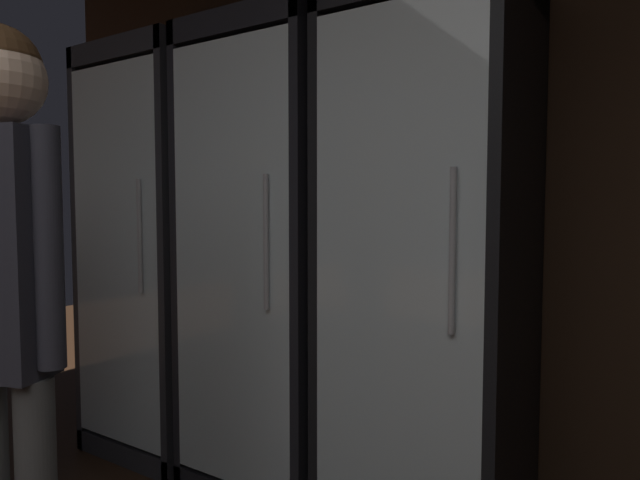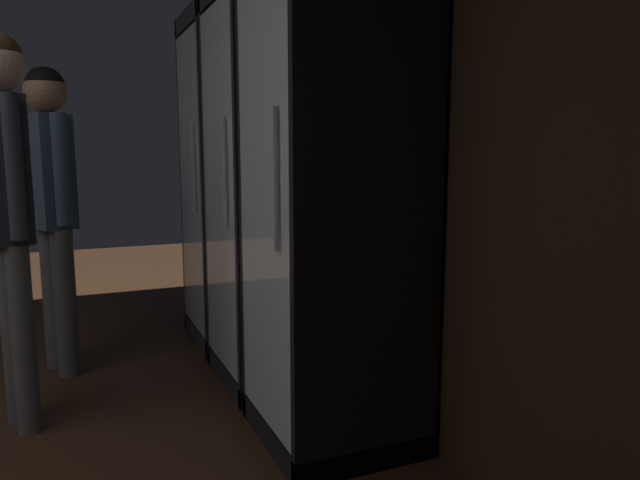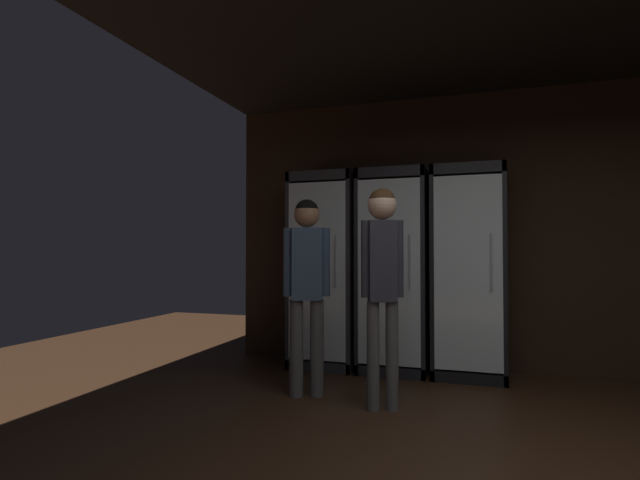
{
  "view_description": "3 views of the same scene",
  "coord_description": "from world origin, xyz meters",
  "views": [
    {
      "loc": [
        0.28,
        0.78,
        1.23
      ],
      "look_at": [
        -0.94,
        2.64,
        1.09
      ],
      "focal_mm": 31.3,
      "sensor_mm": 36.0,
      "label": 1
    },
    {
      "loc": [
        1.66,
        1.71,
        1.2
      ],
      "look_at": [
        -0.76,
        2.74,
        0.8
      ],
      "focal_mm": 33.44,
      "sensor_mm": 36.0,
      "label": 2
    },
    {
      "loc": [
        -0.44,
        -2.11,
        1.18
      ],
      "look_at": [
        -2.0,
        2.73,
        1.31
      ],
      "focal_mm": 27.01,
      "sensor_mm": 36.0,
      "label": 3
    }
  ],
  "objects": [
    {
      "name": "wall_back",
      "position": [
        0.0,
        3.03,
        1.4
      ],
      "size": [
        6.0,
        0.06,
        2.8
      ],
      "primitive_type": "cube",
      "color": "black",
      "rests_on": "ground"
    },
    {
      "name": "shopper_near",
      "position": [
        -1.76,
        1.64,
        0.99
      ],
      "size": [
        0.37,
        0.25,
        1.62
      ],
      "color": "#4C4C4C",
      "rests_on": "ground"
    },
    {
      "name": "cooler_center",
      "position": [
        -0.5,
        2.73,
        0.97
      ],
      "size": [
        0.67,
        0.61,
        1.99
      ],
      "color": "black",
      "rests_on": "ground"
    },
    {
      "name": "cooler_left",
      "position": [
        -1.21,
        2.73,
        0.98
      ],
      "size": [
        0.67,
        0.61,
        1.99
      ],
      "color": "black",
      "rests_on": "ground"
    },
    {
      "name": "shopper_far",
      "position": [
        -1.1,
        1.48,
        1.08
      ],
      "size": [
        0.31,
        0.22,
        1.66
      ],
      "color": "#4C4C4C",
      "rests_on": "ground"
    },
    {
      "name": "cooler_far_left",
      "position": [
        -1.92,
        2.73,
        0.98
      ],
      "size": [
        0.67,
        0.61,
        1.99
      ],
      "color": "#2B2B30",
      "rests_on": "ground"
    }
  ]
}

